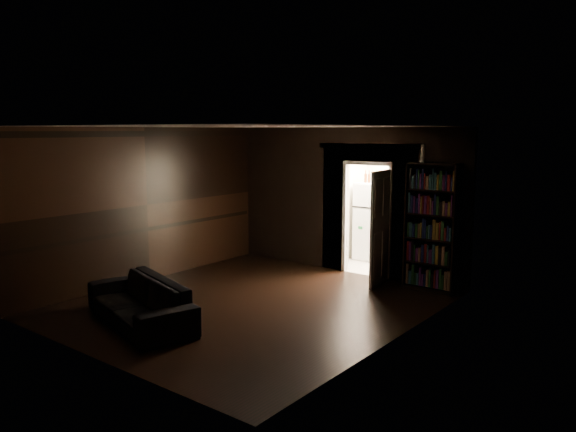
# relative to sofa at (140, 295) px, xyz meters

# --- Properties ---
(ground) EXTENTS (5.50, 5.50, 0.00)m
(ground) POSITION_rel_sofa_xyz_m (0.68, 1.61, -0.42)
(ground) COLOR black
(ground) RESTS_ON ground
(room_walls) EXTENTS (5.02, 5.61, 2.84)m
(room_walls) POSITION_rel_sofa_xyz_m (0.67, 2.68, 1.27)
(room_walls) COLOR black
(room_walls) RESTS_ON ground
(kitchen_alcove) EXTENTS (2.20, 1.80, 2.60)m
(kitchen_alcove) POSITION_rel_sofa_xyz_m (1.18, 5.48, 0.79)
(kitchen_alcove) COLOR #B4AD9D
(kitchen_alcove) RESTS_ON ground
(sofa) EXTENTS (2.34, 1.51, 0.83)m
(sofa) POSITION_rel_sofa_xyz_m (0.00, 0.00, 0.00)
(sofa) COLOR black
(sofa) RESTS_ON ground
(bookshelf) EXTENTS (0.91, 0.35, 2.20)m
(bookshelf) POSITION_rel_sofa_xyz_m (2.56, 4.16, 0.68)
(bookshelf) COLOR black
(bookshelf) RESTS_ON ground
(refrigerator) EXTENTS (0.83, 0.78, 1.65)m
(refrigerator) POSITION_rel_sofa_xyz_m (0.67, 5.64, 0.41)
(refrigerator) COLOR white
(refrigerator) RESTS_ON ground
(door) EXTENTS (0.16, 0.85, 2.05)m
(door) POSITION_rel_sofa_xyz_m (1.70, 3.92, 0.61)
(door) COLOR white
(door) RESTS_ON ground
(figurine) EXTENTS (0.12, 0.12, 0.32)m
(figurine) POSITION_rel_sofa_xyz_m (2.37, 4.13, 1.94)
(figurine) COLOR white
(figurine) RESTS_ON bookshelf
(bottles) EXTENTS (0.66, 0.20, 0.27)m
(bottles) POSITION_rel_sofa_xyz_m (0.72, 5.53, 1.37)
(bottles) COLOR black
(bottles) RESTS_ON refrigerator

